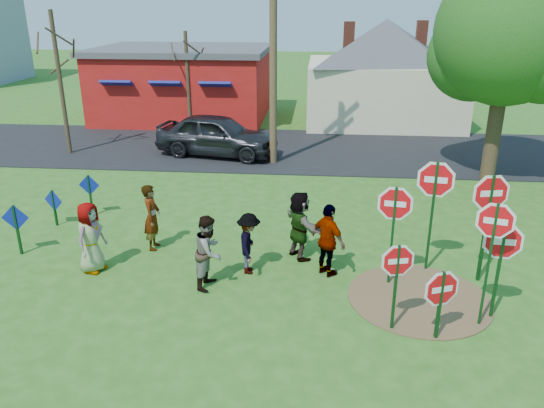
% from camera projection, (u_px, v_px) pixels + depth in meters
% --- Properties ---
extents(ground, '(120.00, 120.00, 0.00)m').
position_uv_depth(ground, '(230.00, 269.00, 13.30)').
color(ground, '#285A19').
rests_on(ground, ground).
extents(road, '(120.00, 7.50, 0.04)m').
position_uv_depth(road, '(271.00, 149.00, 23.97)').
color(road, black).
rests_on(road, ground).
extents(dirt_patch, '(3.20, 3.20, 0.03)m').
position_uv_depth(dirt_patch, '(419.00, 298.00, 11.99)').
color(dirt_patch, brown).
rests_on(dirt_patch, ground).
extents(red_building, '(9.40, 7.69, 3.90)m').
position_uv_depth(red_building, '(184.00, 83.00, 29.77)').
color(red_building, '#9D160F').
rests_on(red_building, ground).
extents(cream_house, '(9.40, 9.40, 6.50)m').
position_uv_depth(cream_house, '(384.00, 67.00, 28.51)').
color(cream_house, beige).
rests_on(cream_house, ground).
extents(stop_sign_a, '(0.90, 0.23, 2.03)m').
position_uv_depth(stop_sign_a, '(397.00, 269.00, 10.40)').
color(stop_sign_a, '#113E18').
rests_on(stop_sign_a, ground).
extents(stop_sign_b, '(1.18, 0.23, 2.97)m').
position_uv_depth(stop_sign_b, '(435.00, 189.00, 12.54)').
color(stop_sign_b, '#113E18').
rests_on(stop_sign_b, ground).
extents(stop_sign_c, '(0.96, 0.29, 2.84)m').
position_uv_depth(stop_sign_c, '(493.00, 237.00, 10.33)').
color(stop_sign_c, '#113E18').
rests_on(stop_sign_c, ground).
extents(stop_sign_d, '(1.17, 0.25, 2.83)m').
position_uv_depth(stop_sign_d, '(490.00, 202.00, 12.07)').
color(stop_sign_d, '#113E18').
rests_on(stop_sign_d, ground).
extents(stop_sign_e, '(0.95, 0.38, 1.64)m').
position_uv_depth(stop_sign_e, '(441.00, 293.00, 10.22)').
color(stop_sign_e, '#113E18').
rests_on(stop_sign_e, ground).
extents(stop_sign_f, '(1.08, 0.11, 2.31)m').
position_uv_depth(stop_sign_f, '(502.00, 248.00, 10.73)').
color(stop_sign_f, '#113E18').
rests_on(stop_sign_f, ground).
extents(stop_sign_g, '(1.08, 0.16, 2.58)m').
position_uv_depth(stop_sign_g, '(394.00, 214.00, 12.02)').
color(stop_sign_g, '#113E18').
rests_on(stop_sign_g, ground).
extents(blue_diamond_b, '(0.72, 0.08, 1.40)m').
position_uv_depth(blue_diamond_b, '(16.00, 224.00, 13.80)').
color(blue_diamond_b, '#113E18').
rests_on(blue_diamond_b, ground).
extents(blue_diamond_c, '(0.64, 0.24, 1.13)m').
position_uv_depth(blue_diamond_c, '(54.00, 204.00, 15.65)').
color(blue_diamond_c, '#113E18').
rests_on(blue_diamond_c, ground).
extents(blue_diamond_d, '(0.66, 0.06, 1.34)m').
position_uv_depth(blue_diamond_d, '(90.00, 191.00, 16.32)').
color(blue_diamond_d, '#113E18').
rests_on(blue_diamond_d, ground).
extents(person_a, '(0.79, 1.00, 1.80)m').
position_uv_depth(person_a, '(90.00, 237.00, 12.94)').
color(person_a, '#3D507E').
rests_on(person_a, ground).
extents(person_b, '(0.48, 0.69, 1.82)m').
position_uv_depth(person_b, '(152.00, 217.00, 14.13)').
color(person_b, '#2C7971').
rests_on(person_b, ground).
extents(person_c, '(0.82, 0.97, 1.77)m').
position_uv_depth(person_c, '(209.00, 251.00, 12.25)').
color(person_c, '#964B3D').
rests_on(person_c, ground).
extents(person_d, '(0.64, 1.04, 1.55)m').
position_uv_depth(person_d, '(249.00, 244.00, 12.91)').
color(person_d, '#303035').
rests_on(person_d, ground).
extents(person_e, '(1.06, 1.09, 1.84)m').
position_uv_depth(person_e, '(328.00, 240.00, 12.73)').
color(person_e, '#493060').
rests_on(person_e, ground).
extents(person_f, '(1.35, 1.72, 1.82)m').
position_uv_depth(person_f, '(300.00, 225.00, 13.61)').
color(person_f, '#1A4925').
rests_on(person_f, ground).
extents(suv, '(5.50, 3.08, 1.77)m').
position_uv_depth(suv, '(217.00, 135.00, 22.64)').
color(suv, '#2C2C30').
rests_on(suv, road).
extents(utility_pole, '(2.18, 1.08, 9.56)m').
position_uv_depth(utility_pole, '(273.00, 36.00, 20.11)').
color(utility_pole, '#4C3823').
rests_on(utility_pole, ground).
extents(leafy_tree, '(5.50, 5.02, 7.82)m').
position_uv_depth(leafy_tree, '(512.00, 40.00, 18.10)').
color(leafy_tree, '#382819').
rests_on(leafy_tree, ground).
extents(bare_tree_west, '(1.80, 1.80, 5.97)m').
position_uv_depth(bare_tree_west, '(58.00, 63.00, 21.92)').
color(bare_tree_west, '#382819').
rests_on(bare_tree_west, ground).
extents(bare_tree_east, '(1.80, 1.80, 4.94)m').
position_uv_depth(bare_tree_east, '(187.00, 68.00, 25.97)').
color(bare_tree_east, '#382819').
rests_on(bare_tree_east, ground).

